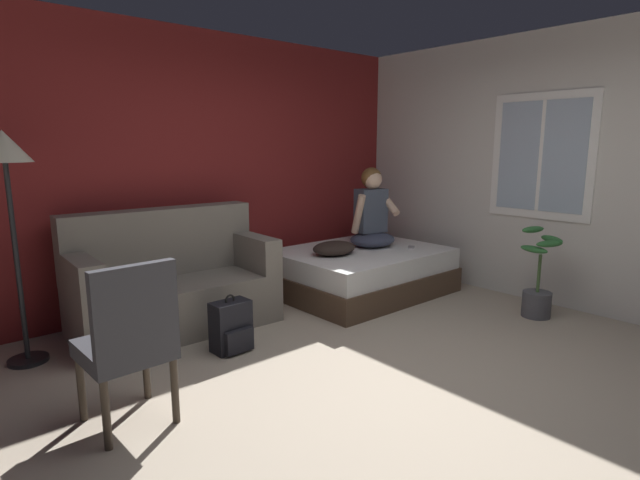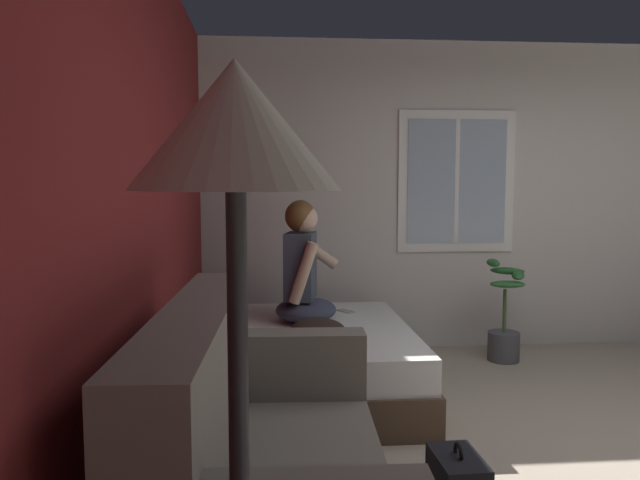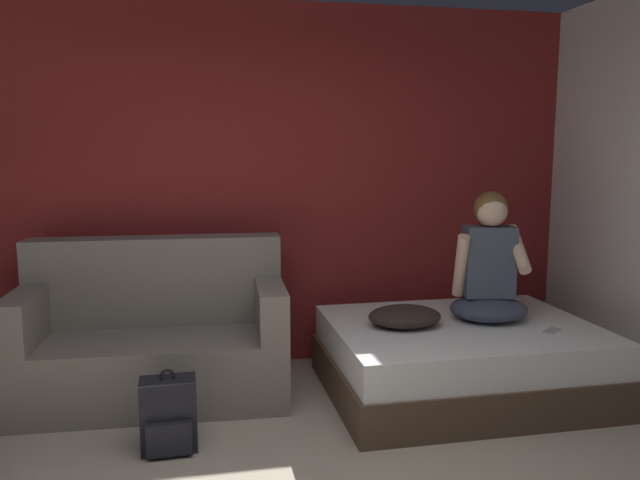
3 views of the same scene
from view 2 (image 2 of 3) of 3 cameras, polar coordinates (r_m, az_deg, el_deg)
The scene contains 9 objects.
wall_back_accent at distance 2.88m, azimuth -17.76°, elevation 2.30°, with size 10.19×0.16×2.70m, color maroon.
wall_side_with_window at distance 5.85m, azimuth 15.76°, elevation 3.86°, with size 0.19×6.66×2.70m.
bed at distance 4.43m, azimuth -0.61°, elevation -11.04°, with size 1.77×1.38×0.48m.
couch at distance 2.48m, azimuth -5.59°, elevation -20.92°, with size 1.73×0.89×1.04m.
person_seated at distance 4.50m, azimuth -1.54°, elevation -2.95°, with size 0.60×0.53×0.88m.
throw_pillow at distance 3.96m, azimuth -0.22°, elevation -8.33°, with size 0.48×0.36×0.14m, color #2D231E.
cell_phone at distance 4.87m, azimuth 2.37°, elevation -6.51°, with size 0.07×0.14×0.01m, color #B7B7BC.
floor_lamp at distance 1.07m, azimuth -7.67°, elevation 1.81°, with size 0.36×0.36×1.70m.
potted_plant at distance 5.43m, azimuth 16.50°, elevation -7.46°, with size 0.39×0.37×0.85m.
Camera 2 is at (-2.80, 2.07, 1.50)m, focal length 35.00 mm.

